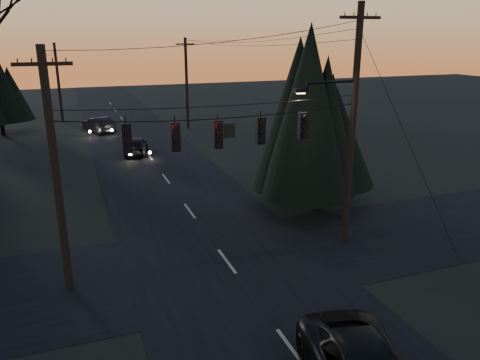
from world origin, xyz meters
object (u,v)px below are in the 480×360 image
object	(u,v)px
utility_pole_far_r	(188,128)
utility_pole_far_l	(63,122)
utility_pole_left	(70,288)
sedan_oncoming_a	(136,146)
sedan_oncoming_b	(99,125)
utility_pole_right	(344,241)
evergreen_right	(320,118)

from	to	relation	value
utility_pole_far_r	utility_pole_far_l	world-z (taller)	utility_pole_far_r
utility_pole_left	sedan_oncoming_a	bearing A→B (deg)	74.81
utility_pole_far_r	sedan_oncoming_b	distance (m)	8.40
utility_pole_far_l	sedan_oncoming_b	bearing A→B (deg)	-66.22
utility_pole_left	utility_pole_far_r	world-z (taller)	same
utility_pole_left	sedan_oncoming_b	distance (m)	28.99
utility_pole_far_r	sedan_oncoming_b	size ratio (longest dim) A/B	1.99
utility_pole_right	sedan_oncoming_a	xyz separation A→B (m)	(-6.30, 19.16, 0.68)
utility_pole_right	sedan_oncoming_a	bearing A→B (deg)	108.20
utility_pole_left	sedan_oncoming_b	size ratio (longest dim) A/B	1.99
evergreen_right	sedan_oncoming_a	distance (m)	17.31
utility_pole_left	evergreen_right	world-z (taller)	evergreen_right
utility_pole_left	evergreen_right	bearing A→B (deg)	17.71
evergreen_right	sedan_oncoming_b	xyz separation A→B (m)	(-9.05, 24.90, -4.15)
utility_pole_left	utility_pole_far_l	xyz separation A→B (m)	(0.00, 36.00, 0.00)
utility_pole_right	utility_pole_left	size ratio (longest dim) A/B	1.18
sedan_oncoming_a	utility_pole_right	bearing A→B (deg)	120.61
sedan_oncoming_a	sedan_oncoming_b	size ratio (longest dim) A/B	0.93
evergreen_right	sedan_oncoming_a	bearing A→B (deg)	114.73
utility_pole_far_l	sedan_oncoming_a	size ratio (longest dim) A/B	2.01
utility_pole_far_l	sedan_oncoming_a	distance (m)	17.64
utility_pole_far_r	sedan_oncoming_b	world-z (taller)	utility_pole_far_r
sedan_oncoming_b	evergreen_right	bearing A→B (deg)	88.34
sedan_oncoming_b	sedan_oncoming_a	bearing A→B (deg)	80.23
utility_pole_right	evergreen_right	bearing A→B (deg)	79.47
utility_pole_left	utility_pole_far_r	bearing A→B (deg)	67.67
utility_pole_left	utility_pole_far_l	distance (m)	36.00
utility_pole_right	sedan_oncoming_b	bearing A→B (deg)	106.13
utility_pole_right	sedan_oncoming_b	distance (m)	29.99
utility_pole_far_l	evergreen_right	bearing A→B (deg)	-69.15
utility_pole_left	sedan_oncoming_a	world-z (taller)	utility_pole_left
utility_pole_right	utility_pole_left	xyz separation A→B (m)	(-11.50, 0.00, 0.00)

